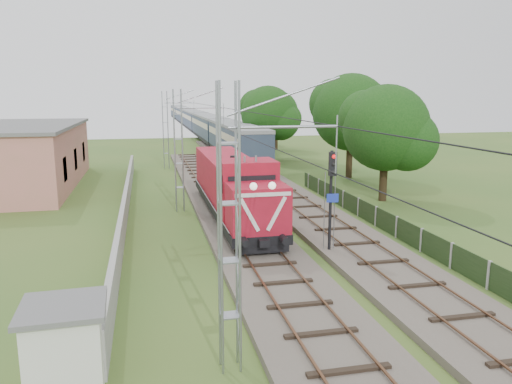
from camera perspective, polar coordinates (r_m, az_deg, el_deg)
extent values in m
plane|color=#355A21|center=(22.75, 1.19, -8.56)|extent=(140.00, 140.00, 0.00)
cube|color=#6B6054|center=(29.25, -2.06, -3.78)|extent=(4.20, 70.00, 0.30)
cube|color=black|center=(29.20, -2.07, -3.40)|extent=(2.40, 70.00, 0.10)
cube|color=brown|center=(29.05, -3.72, -3.34)|extent=(0.08, 70.00, 0.05)
cube|color=brown|center=(29.35, -0.43, -3.17)|extent=(0.08, 70.00, 0.05)
cube|color=#6B6054|center=(42.71, 1.35, 0.96)|extent=(4.20, 80.00, 0.30)
cube|color=black|center=(42.67, 1.36, 1.23)|extent=(2.40, 80.00, 0.10)
cube|color=brown|center=(42.47, 0.24, 1.29)|extent=(0.08, 80.00, 0.05)
cube|color=brown|center=(42.87, 2.46, 1.37)|extent=(0.08, 80.00, 0.05)
cylinder|color=gray|center=(13.34, 3.20, 7.43)|extent=(3.00, 0.08, 0.08)
cylinder|color=gray|center=(33.02, -6.35, 9.54)|extent=(3.00, 0.08, 0.08)
cylinder|color=gray|center=(52.94, -8.76, 10.03)|extent=(3.00, 0.08, 0.08)
cylinder|color=black|center=(33.28, -3.71, 7.36)|extent=(0.03, 70.00, 0.03)
cylinder|color=black|center=(33.22, -3.74, 9.59)|extent=(0.03, 70.00, 0.03)
cube|color=#9E9E99|center=(33.56, -14.64, -1.15)|extent=(0.25, 40.00, 1.50)
cube|color=#C6706B|center=(46.18, -24.87, 3.65)|extent=(8.00, 20.00, 5.00)
cube|color=#606060|center=(45.96, -25.13, 6.86)|extent=(8.40, 20.40, 0.25)
cube|color=black|center=(39.64, -21.05, 2.44)|extent=(0.10, 1.60, 1.80)
cube|color=black|center=(45.53, -19.98, 3.54)|extent=(0.10, 1.60, 1.80)
cube|color=black|center=(51.45, -19.15, 4.39)|extent=(0.10, 1.60, 1.80)
cube|color=black|center=(28.08, 15.80, -3.88)|extent=(0.05, 32.00, 1.15)
cube|color=#9E9E99|center=(41.57, 6.04, 1.25)|extent=(0.12, 0.12, 1.20)
cube|color=black|center=(30.86, -2.71, -1.41)|extent=(2.90, 16.42, 0.48)
cube|color=black|center=(25.86, -0.68, -4.52)|extent=(2.13, 3.48, 0.48)
cube|color=black|center=(36.06, -4.16, -0.07)|extent=(2.13, 3.48, 0.48)
cube|color=black|center=(23.27, 0.74, -6.56)|extent=(2.51, 0.24, 0.34)
cube|color=#A51227|center=(23.86, 0.14, -1.78)|extent=(2.80, 2.42, 2.22)
sphere|color=white|center=(22.40, -0.29, 0.65)|extent=(0.35, 0.35, 0.35)
sphere|color=white|center=(22.60, 1.86, 0.74)|extent=(0.35, 0.35, 0.35)
cube|color=silver|center=(22.57, -0.73, -2.66)|extent=(0.97, 0.06, 1.62)
cube|color=silver|center=(22.86, 2.36, -2.49)|extent=(0.97, 0.06, 1.62)
cube|color=silver|center=(22.51, 0.83, -0.30)|extent=(2.61, 0.06, 0.17)
cube|color=#A51227|center=(26.04, -1.00, 0.28)|extent=(2.90, 2.32, 3.09)
cube|color=black|center=(24.81, -0.46, 0.88)|extent=(2.42, 0.06, 0.87)
cube|color=#A51227|center=(32.88, -3.44, 2.02)|extent=(2.71, 11.69, 2.51)
cylinder|color=black|center=(29.80, -2.57, 3.81)|extent=(0.43, 0.43, 0.39)
cylinder|color=gray|center=(24.96, -1.31, 3.74)|extent=(0.12, 0.12, 0.34)
cylinder|color=gray|center=(25.08, -0.01, 3.78)|extent=(0.12, 0.12, 0.34)
cube|color=black|center=(57.48, -2.32, 4.35)|extent=(3.08, 23.35, 0.53)
cube|color=#2E3D4D|center=(57.30, -2.34, 6.04)|extent=(3.18, 23.35, 2.87)
cube|color=beige|center=(57.26, -2.34, 6.57)|extent=(3.23, 22.41, 0.80)
cube|color=gray|center=(57.19, -2.35, 7.63)|extent=(3.24, 23.35, 0.37)
cube|color=black|center=(81.50, -5.40, 6.30)|extent=(3.08, 23.35, 0.53)
cube|color=#2E3D4D|center=(81.38, -5.42, 7.49)|extent=(3.18, 23.35, 2.87)
cube|color=beige|center=(81.35, -5.43, 7.86)|extent=(3.23, 22.41, 0.80)
cube|color=gray|center=(81.29, -5.44, 8.61)|extent=(3.24, 23.35, 0.37)
cube|color=black|center=(105.70, -7.08, 7.34)|extent=(3.08, 23.35, 0.53)
cube|color=#2E3D4D|center=(105.60, -7.10, 8.26)|extent=(3.18, 23.35, 2.87)
cube|color=beige|center=(105.58, -7.11, 8.55)|extent=(3.23, 22.41, 0.80)
cube|color=gray|center=(105.54, -7.12, 9.13)|extent=(3.24, 23.35, 0.37)
cube|color=black|center=(129.97, -8.13, 8.00)|extent=(3.08, 23.35, 0.53)
cube|color=#2E3D4D|center=(129.89, -8.15, 8.75)|extent=(3.18, 23.35, 2.87)
cube|color=beige|center=(129.88, -8.16, 8.98)|extent=(3.23, 22.41, 0.80)
cube|color=gray|center=(129.84, -8.17, 9.45)|extent=(3.24, 23.35, 0.37)
cube|color=black|center=(154.29, -8.86, 8.45)|extent=(3.08, 23.35, 0.53)
cube|color=#2E3D4D|center=(154.22, -8.88, 9.08)|extent=(3.18, 23.35, 2.87)
cube|color=beige|center=(154.21, -8.88, 9.27)|extent=(3.23, 22.41, 0.80)
cube|color=gray|center=(154.18, -8.90, 9.67)|extent=(3.24, 23.35, 0.37)
cylinder|color=black|center=(23.93, 8.50, -1.35)|extent=(0.14, 0.14, 5.09)
cube|color=black|center=(23.45, 8.77, 3.19)|extent=(0.38, 0.26, 1.12)
sphere|color=red|center=(23.29, 8.90, 4.02)|extent=(0.18, 0.18, 0.18)
sphere|color=black|center=(23.34, 8.87, 3.15)|extent=(0.18, 0.18, 0.18)
sphere|color=black|center=(23.39, 8.85, 2.28)|extent=(0.18, 0.18, 0.18)
cube|color=#1B31A4|center=(23.77, 8.74, -0.69)|extent=(0.56, 0.11, 0.41)
cube|color=silver|center=(14.77, -20.93, -16.24)|extent=(1.97, 1.97, 2.09)
cube|color=#606060|center=(14.30, -21.25, -12.17)|extent=(2.27, 2.27, 0.14)
cylinder|color=#322414|center=(37.41, 14.36, 1.87)|extent=(0.57, 0.57, 3.77)
sphere|color=#10350E|center=(37.03, 14.62, 7.11)|extent=(6.17, 6.17, 6.17)
sphere|color=#10350E|center=(36.87, 16.92, 5.63)|extent=(4.32, 4.32, 4.32)
sphere|color=#10350E|center=(37.50, 12.43, 8.30)|extent=(4.01, 4.01, 4.01)
cylinder|color=#322414|center=(47.23, 10.63, 4.20)|extent=(0.58, 0.58, 4.30)
sphere|color=#10350E|center=(46.94, 10.80, 8.94)|extent=(7.03, 7.03, 7.03)
sphere|color=#10350E|center=(46.60, 12.87, 7.64)|extent=(4.92, 4.92, 4.92)
sphere|color=#10350E|center=(47.59, 8.86, 9.97)|extent=(4.57, 4.57, 4.57)
cylinder|color=#322414|center=(59.35, 1.36, 5.56)|extent=(0.64, 0.64, 3.90)
sphere|color=#10350E|center=(59.12, 1.37, 8.99)|extent=(6.38, 6.38, 6.38)
sphere|color=#10350E|center=(58.55, 2.82, 8.09)|extent=(4.47, 4.47, 4.47)
sphere|color=#10350E|center=(59.93, 0.07, 9.70)|extent=(4.15, 4.15, 4.15)
cylinder|color=#322414|center=(70.58, 2.31, 6.36)|extent=(0.48, 0.48, 3.71)
sphere|color=#10350E|center=(70.39, 2.33, 9.10)|extent=(6.07, 6.07, 6.07)
sphere|color=#10350E|center=(69.87, 3.49, 8.38)|extent=(4.25, 4.25, 4.25)
sphere|color=#10350E|center=(71.13, 1.28, 9.67)|extent=(3.95, 3.95, 3.95)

